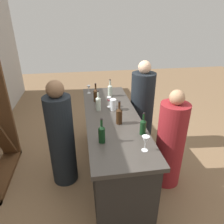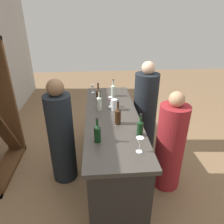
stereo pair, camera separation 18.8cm
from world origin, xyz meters
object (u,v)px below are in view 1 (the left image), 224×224
(wine_glass_near_center, at_px, (109,100))
(person_right_guest, at_px, (61,138))
(wine_bottle_second_left_dark_green, at_px, (143,126))
(wine_bottle_second_right_clear_pale, at_px, (98,103))
(wine_bottle_leftmost_dark_green, at_px, (102,133))
(wine_bottle_center_amber_brown, at_px, (119,115))
(wine_bottle_far_right_clear_pale, at_px, (110,90))
(wine_glass_near_right, at_px, (89,88))
(person_left_guest, at_px, (170,144))
(wine_bottle_rightmost_amber_brown, at_px, (96,95))
(water_pitcher, at_px, (113,105))
(person_center_guest, at_px, (142,110))
(wine_glass_near_left, at_px, (145,141))

(wine_glass_near_center, distance_m, person_right_guest, 0.87)
(wine_bottle_second_left_dark_green, distance_m, wine_bottle_second_right_clear_pale, 0.85)
(wine_bottle_leftmost_dark_green, relative_size, wine_bottle_center_amber_brown, 0.95)
(wine_bottle_far_right_clear_pale, height_order, wine_glass_near_center, wine_bottle_far_right_clear_pale)
(wine_bottle_second_left_dark_green, relative_size, wine_glass_near_right, 1.94)
(wine_bottle_far_right_clear_pale, bearing_deg, wine_bottle_center_amber_brown, 178.44)
(wine_bottle_center_amber_brown, bearing_deg, person_left_guest, -97.50)
(wine_bottle_second_right_clear_pale, xyz_separation_m, wine_bottle_rightmost_amber_brown, (0.33, 0.01, -0.00))
(wine_glass_near_center, height_order, person_right_guest, person_right_guest)
(wine_bottle_center_amber_brown, bearing_deg, wine_bottle_far_right_clear_pale, -1.56)
(wine_glass_near_right, height_order, water_pitcher, water_pitcher)
(person_center_guest, bearing_deg, wine_bottle_leftmost_dark_green, 40.28)
(person_left_guest, bearing_deg, wine_bottle_second_right_clear_pale, -32.23)
(wine_bottle_leftmost_dark_green, height_order, wine_bottle_center_amber_brown, wine_bottle_center_amber_brown)
(wine_bottle_center_amber_brown, height_order, person_center_guest, person_center_guest)
(wine_bottle_far_right_clear_pale, height_order, person_right_guest, person_right_guest)
(wine_bottle_center_amber_brown, bearing_deg, wine_glass_near_center, 5.74)
(wine_bottle_second_left_dark_green, bearing_deg, wine_glass_near_left, 167.50)
(wine_bottle_second_right_clear_pale, xyz_separation_m, wine_glass_near_left, (-1.04, -0.38, 0.01))
(wine_bottle_second_right_clear_pale, height_order, wine_glass_near_left, wine_bottle_second_right_clear_pale)
(person_right_guest, bearing_deg, wine_bottle_second_right_clear_pale, 46.82)
(wine_bottle_rightmost_amber_brown, bearing_deg, wine_bottle_center_amber_brown, -163.52)
(wine_bottle_rightmost_amber_brown, height_order, person_right_guest, person_right_guest)
(wine_bottle_second_left_dark_green, xyz_separation_m, person_left_guest, (0.20, -0.47, -0.42))
(person_right_guest, bearing_deg, wine_bottle_leftmost_dark_green, -27.60)
(wine_bottle_leftmost_dark_green, relative_size, person_center_guest, 0.19)
(wine_bottle_far_right_clear_pale, bearing_deg, person_center_guest, -101.82)
(wine_bottle_center_amber_brown, distance_m, wine_glass_near_center, 0.53)
(wine_bottle_second_left_dark_green, height_order, wine_glass_near_right, wine_bottle_second_left_dark_green)
(wine_bottle_far_right_clear_pale, xyz_separation_m, person_center_guest, (-0.11, -0.54, -0.36))
(wine_bottle_second_left_dark_green, distance_m, water_pitcher, 0.74)
(wine_bottle_second_right_clear_pale, bearing_deg, wine_glass_near_center, -62.73)
(wine_glass_near_right, height_order, person_center_guest, person_center_guest)
(wine_glass_near_left, height_order, person_center_guest, person_center_guest)
(wine_glass_near_center, bearing_deg, wine_bottle_far_right_clear_pale, -10.26)
(wine_glass_near_left, xyz_separation_m, wine_glass_near_right, (1.76, 0.47, -0.02))
(wine_bottle_leftmost_dark_green, distance_m, wine_bottle_far_right_clear_pale, 1.37)
(wine_glass_near_center, height_order, person_center_guest, person_center_guest)
(wine_bottle_leftmost_dark_green, relative_size, wine_bottle_far_right_clear_pale, 1.01)
(wine_bottle_leftmost_dark_green, relative_size, wine_glass_near_center, 1.83)
(person_left_guest, distance_m, person_center_guest, 0.95)
(wine_bottle_center_amber_brown, relative_size, water_pitcher, 1.86)
(wine_bottle_far_right_clear_pale, distance_m, person_center_guest, 0.65)
(person_right_guest, bearing_deg, wine_bottle_rightmost_amber_brown, 68.76)
(person_center_guest, bearing_deg, wine_bottle_second_right_clear_pale, 11.76)
(wine_bottle_rightmost_amber_brown, bearing_deg, wine_bottle_leftmost_dark_green, 178.32)
(person_right_guest, bearing_deg, person_center_guest, 47.48)
(wine_glass_near_right, bearing_deg, wine_glass_near_center, -157.19)
(wine_bottle_second_right_clear_pale, xyz_separation_m, water_pitcher, (-0.02, -0.21, -0.03))
(wine_bottle_second_left_dark_green, bearing_deg, person_center_guest, -16.53)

